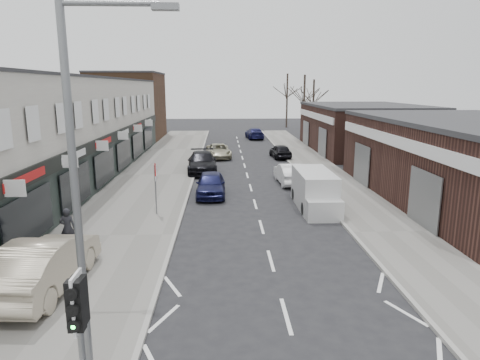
{
  "coord_description": "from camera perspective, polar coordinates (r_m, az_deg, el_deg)",
  "views": [
    {
      "loc": [
        -1.77,
        -9.11,
        6.45
      ],
      "look_at": [
        -1.07,
        8.48,
        2.6
      ],
      "focal_mm": 32.0,
      "sensor_mm": 36.0,
      "label": 1
    }
  ],
  "objects": [
    {
      "name": "parked_car_right_c",
      "position": [
        54.33,
        1.94,
        6.24
      ],
      "size": [
        2.32,
        4.9,
        1.38
      ],
      "primitive_type": "imported",
      "rotation": [
        0.0,
        0.0,
        3.23
      ],
      "color": "#141641",
      "rests_on": "ground"
    },
    {
      "name": "parked_car_right_a",
      "position": [
        29.17,
        6.58,
        0.86
      ],
      "size": [
        1.67,
        4.26,
        1.38
      ],
      "primitive_type": "imported",
      "rotation": [
        0.0,
        0.0,
        3.19
      ],
      "color": "white",
      "rests_on": "ground"
    },
    {
      "name": "white_van",
      "position": [
        23.45,
        9.93,
        -1.44
      ],
      "size": [
        1.83,
        5.12,
        1.99
      ],
      "rotation": [
        0.0,
        0.0,
        -0.0
      ],
      "color": "silver",
      "rests_on": "ground"
    },
    {
      "name": "street_lamp",
      "position": [
        8.95,
        -20.15,
        -0.23
      ],
      "size": [
        2.23,
        0.22,
        8.0
      ],
      "color": "slate",
      "rests_on": "pavement_left"
    },
    {
      "name": "pavement_right",
      "position": [
        32.64,
        11.09,
        0.81
      ],
      "size": [
        3.5,
        64.0,
        0.12
      ],
      "primitive_type": "cube",
      "color": "slate",
      "rests_on": "ground"
    },
    {
      "name": "traffic_light",
      "position": [
        8.58,
        -20.72,
        -16.58
      ],
      "size": [
        0.28,
        0.6,
        3.1
      ],
      "color": "slate",
      "rests_on": "pavement_left"
    },
    {
      "name": "parked_car_right_b",
      "position": [
        39.64,
        5.4,
        3.86
      ],
      "size": [
        1.86,
        3.91,
        1.29
      ],
      "primitive_type": "imported",
      "rotation": [
        0.0,
        0.0,
        3.23
      ],
      "color": "black",
      "rests_on": "ground"
    },
    {
      "name": "brick_block_far",
      "position": [
        55.43,
        -14.69,
        9.4
      ],
      "size": [
        8.0,
        10.0,
        8.0
      ],
      "primitive_type": "cube",
      "color": "#4D3321",
      "rests_on": "ground"
    },
    {
      "name": "parked_car_left_b",
      "position": [
        32.97,
        -5.08,
        2.37
      ],
      "size": [
        2.43,
        5.44,
        1.55
      ],
      "primitive_type": "imported",
      "rotation": [
        0.0,
        0.0,
        0.05
      ],
      "color": "black",
      "rests_on": "ground"
    },
    {
      "name": "shop_terrace_left",
      "position": [
        31.06,
        -24.58,
        5.87
      ],
      "size": [
        8.0,
        41.0,
        7.1
      ],
      "primitive_type": "cube",
      "color": "beige",
      "rests_on": "ground"
    },
    {
      "name": "sedan_on_pavement",
      "position": [
        15.11,
        -24.6,
        -10.09
      ],
      "size": [
        2.12,
        5.27,
        1.7
      ],
      "primitive_type": "imported",
      "rotation": [
        0.0,
        0.0,
        3.08
      ],
      "color": "#ACA089",
      "rests_on": "pavement_left"
    },
    {
      "name": "parked_car_left_c",
      "position": [
        39.68,
        -2.87,
        3.89
      ],
      "size": [
        2.54,
        4.77,
        1.28
      ],
      "primitive_type": "imported",
      "rotation": [
        0.0,
        0.0,
        0.09
      ],
      "color": "#9F9B7F",
      "rests_on": "ground"
    },
    {
      "name": "pavement_left",
      "position": [
        32.15,
        -11.14,
        0.63
      ],
      "size": [
        5.5,
        64.0,
        0.12
      ],
      "primitive_type": "cube",
      "color": "slate",
      "rests_on": "ground"
    },
    {
      "name": "tree_far_c",
      "position": [
        70.17,
        6.2,
        6.98
      ],
      "size": [
        3.6,
        3.6,
        8.5
      ],
      "primitive_type": null,
      "color": "#382D26",
      "rests_on": "ground"
    },
    {
      "name": "pedestrian",
      "position": [
        18.46,
        -22.01,
        -5.95
      ],
      "size": [
        0.63,
        0.44,
        1.64
      ],
      "primitive_type": "imported",
      "rotation": [
        0.0,
        0.0,
        3.23
      ],
      "color": "black",
      "rests_on": "pavement_left"
    },
    {
      "name": "right_unit_near",
      "position": [
        27.49,
        29.06,
        1.98
      ],
      "size": [
        10.0,
        18.0,
        4.5
      ],
      "primitive_type": "cube",
      "color": "#3B201A",
      "rests_on": "ground"
    },
    {
      "name": "parked_car_left_a",
      "position": [
        25.77,
        -3.91,
        -0.55
      ],
      "size": [
        1.71,
        4.22,
        1.44
      ],
      "primitive_type": "imported",
      "rotation": [
        0.0,
        0.0,
        -0.0
      ],
      "color": "#13153D",
      "rests_on": "ground"
    },
    {
      "name": "warning_sign",
      "position": [
        21.8,
        -11.17,
        0.86
      ],
      "size": [
        0.12,
        0.8,
        2.7
      ],
      "color": "slate",
      "rests_on": "pavement_left"
    },
    {
      "name": "right_unit_far",
      "position": [
        45.61,
        16.08,
        6.57
      ],
      "size": [
        10.0,
        16.0,
        4.5
      ],
      "primitive_type": "cube",
      "color": "#3B201A",
      "rests_on": "ground"
    },
    {
      "name": "tree_far_a",
      "position": [
        58.48,
        8.4,
        5.87
      ],
      "size": [
        3.6,
        3.6,
        8.0
      ],
      "primitive_type": null,
      "color": "#382D26",
      "rests_on": "ground"
    },
    {
      "name": "ground",
      "position": [
        11.3,
        7.75,
        -22.57
      ],
      "size": [
        160.0,
        160.0,
        0.0
      ],
      "primitive_type": "plane",
      "color": "black",
      "rests_on": "ground"
    },
    {
      "name": "tree_far_b",
      "position": [
        64.82,
        9.62,
        6.45
      ],
      "size": [
        3.6,
        3.6,
        7.5
      ],
      "primitive_type": null,
      "color": "#382D26",
      "rests_on": "ground"
    }
  ]
}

